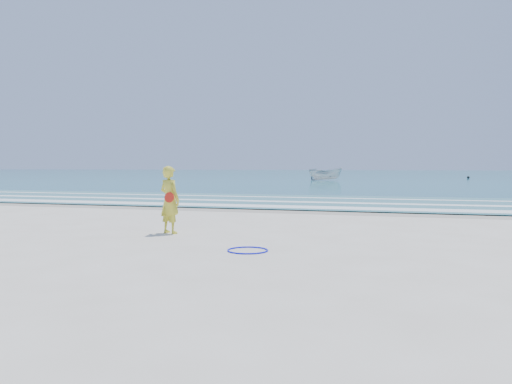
# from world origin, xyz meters

# --- Properties ---
(ground) EXTENTS (400.00, 400.00, 0.00)m
(ground) POSITION_xyz_m (0.00, 0.00, 0.00)
(ground) COLOR silver
(ground) RESTS_ON ground
(wet_sand) EXTENTS (400.00, 2.40, 0.00)m
(wet_sand) POSITION_xyz_m (0.00, 9.00, 0.00)
(wet_sand) COLOR #B2A893
(wet_sand) RESTS_ON ground
(ocean) EXTENTS (400.00, 190.00, 0.04)m
(ocean) POSITION_xyz_m (0.00, 105.00, 0.02)
(ocean) COLOR #19727F
(ocean) RESTS_ON ground
(shallow) EXTENTS (400.00, 10.00, 0.01)m
(shallow) POSITION_xyz_m (0.00, 14.00, 0.04)
(shallow) COLOR #59B7AD
(shallow) RESTS_ON ocean
(foam_near) EXTENTS (400.00, 1.40, 0.01)m
(foam_near) POSITION_xyz_m (0.00, 10.30, 0.05)
(foam_near) COLOR white
(foam_near) RESTS_ON shallow
(foam_mid) EXTENTS (400.00, 0.90, 0.01)m
(foam_mid) POSITION_xyz_m (0.00, 13.20, 0.05)
(foam_mid) COLOR white
(foam_mid) RESTS_ON shallow
(foam_far) EXTENTS (400.00, 0.60, 0.01)m
(foam_far) POSITION_xyz_m (0.00, 16.50, 0.05)
(foam_far) COLOR white
(foam_far) RESTS_ON shallow
(hoop) EXTENTS (0.87, 0.87, 0.03)m
(hoop) POSITION_xyz_m (1.39, -0.42, 0.02)
(hoop) COLOR #0D14F2
(hoop) RESTS_ON ground
(boat) EXTENTS (4.15, 2.12, 1.53)m
(boat) POSITION_xyz_m (-4.59, 49.60, 0.80)
(boat) COLOR silver
(boat) RESTS_ON ocean
(buoy) EXTENTS (0.35, 0.35, 0.35)m
(buoy) POSITION_xyz_m (12.92, 63.16, 0.22)
(buoy) COLOR black
(buoy) RESTS_ON ocean
(woman) EXTENTS (0.76, 0.63, 1.78)m
(woman) POSITION_xyz_m (-1.41, 1.59, 0.89)
(woman) COLOR yellow
(woman) RESTS_ON ground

